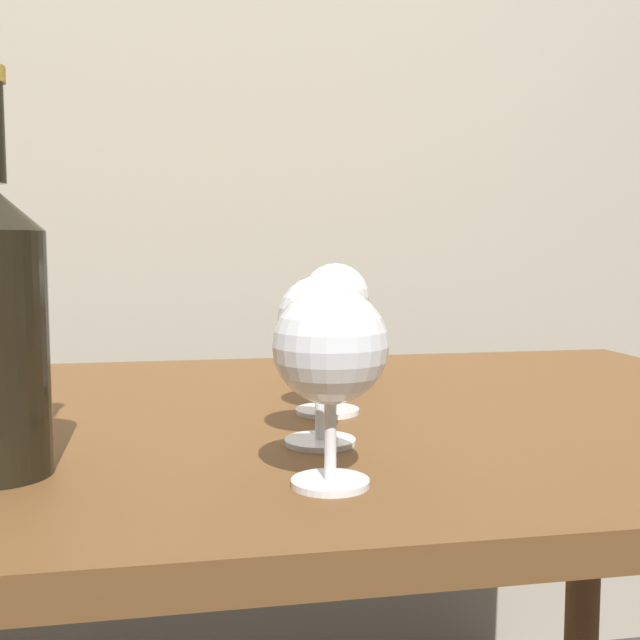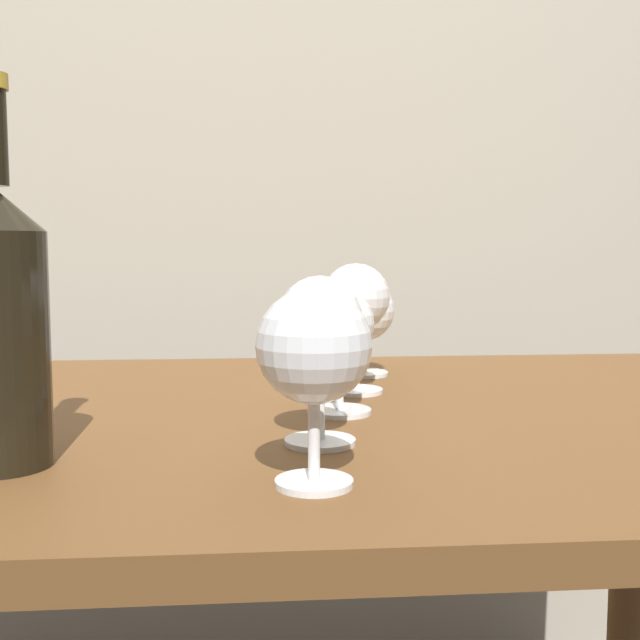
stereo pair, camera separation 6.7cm
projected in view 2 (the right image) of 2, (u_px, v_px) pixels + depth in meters
The scene contains 7 objects.
back_wall at pixel (251, 69), 1.58m from camera, with size 5.00×0.08×2.60m, color #B2A893.
dining_table at pixel (249, 503), 0.83m from camera, with size 1.32×0.77×0.76m.
wine_glass_pinot at pixel (314, 350), 0.55m from camera, with size 0.09×0.09×0.15m.
wine_glass_cabernet at pixel (320, 323), 0.67m from camera, with size 0.08×0.08×0.15m.
wine_glass_chardonnay at pixel (340, 327), 0.80m from camera, with size 0.07×0.07×0.13m.
wine_glass_white at pixel (356, 300), 0.91m from camera, with size 0.08×0.08×0.16m.
wine_glass_merlot at pixel (364, 313), 1.04m from camera, with size 0.08×0.08×0.13m.
Camera 2 is at (0.01, -0.81, 0.93)m, focal length 42.85 mm.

